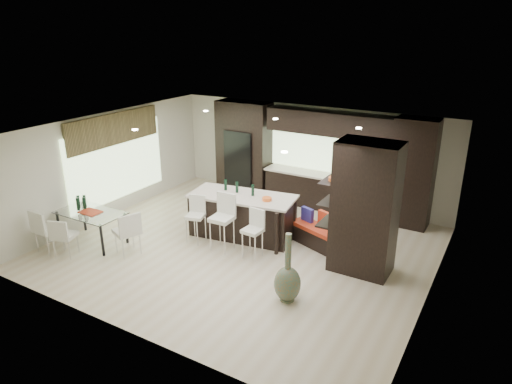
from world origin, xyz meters
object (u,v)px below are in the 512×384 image
Objects in this scene: stool_left at (196,224)px; chair_near at (65,238)px; floor_vase at (288,268)px; dining_table at (92,227)px; chair_far at (49,232)px; bench at (315,235)px; kitchen_island at (243,216)px; stool_mid at (222,228)px; stool_right at (252,239)px; chair_end at (127,234)px.

stool_left reaches higher than chair_near.
dining_table is (-4.92, -0.14, -0.30)m from floor_vase.
chair_far reaches higher than chair_near.
stool_left is at bearing 39.43° from chair_far.
stool_left is 2.74m from bench.
kitchen_island reaches higher than dining_table.
stool_mid reaches higher than bench.
chair_far is at bearing -147.92° from kitchen_island.
floor_vase reaches higher than chair_far.
stool_mid reaches higher than stool_right.
kitchen_island is 1.12m from stool_left.
chair_end is at bearing 13.15° from chair_near.
chair_end is (-1.69, -1.18, -0.06)m from stool_mid.
floor_vase is at bearing -10.49° from chair_near.
stool_left is at bearing -132.24° from bench.
chair_end is (-3.36, -2.46, 0.23)m from bench.
chair_end is (1.11, 0.00, 0.09)m from dining_table.
stool_left is 1.53m from chair_end.
bench is at bearing 10.12° from stool_left.
chair_end is (-0.93, -1.22, 0.02)m from stool_left.
floor_vase is at bearing -65.91° from chair_end.
stool_left is 0.66× the size of floor_vase.
floor_vase is at bearing 10.71° from chair_far.
stool_right is 4.50m from chair_far.
floor_vase is 1.45× the size of chair_end.
kitchen_island is at bearing 138.22° from floor_vase.
chair_near is 1.33m from chair_end.
floor_vase is at bearing -50.34° from kitchen_island.
chair_end reaches higher than stool_right.
dining_table is 0.74m from chair_near.
floor_vase is (2.89, -1.08, 0.23)m from stool_left.
bench is at bearing -31.83° from chair_end.
floor_vase is (0.45, -2.32, 0.44)m from bench.
floor_vase is 5.49m from chair_far.
floor_vase is at bearing -37.38° from stool_left.
kitchen_island reaches higher than chair_near.
stool_right is 3.75m from dining_table.
chair_near is at bearing -152.99° from stool_left.
dining_table is (-3.55, -1.22, -0.06)m from stool_right.
kitchen_island is 2.04× the size of bench.
floor_vase reaches higher than stool_left.
kitchen_island is at bearing 24.29° from chair_near.
bench is 0.90× the size of floor_vase.
stool_mid is 0.67× the size of dining_table.
chair_near is (-4.47, -3.20, 0.18)m from bench.
chair_far is at bearing -170.46° from floor_vase.
chair_end reaches higher than dining_table.
stool_mid reaches higher than chair_near.
kitchen_island is at bearing 137.24° from stool_right.
kitchen_island is at bearing 35.63° from dining_table.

